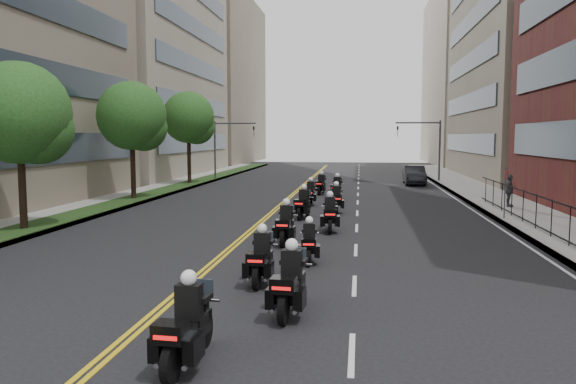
% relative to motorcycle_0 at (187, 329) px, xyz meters
% --- Properties ---
extents(ground, '(160.00, 160.00, 0.00)m').
position_rel_motorcycle_0_xyz_m(ground, '(-0.22, 0.95, -0.69)').
color(ground, black).
rests_on(ground, ground).
extents(sidewalk_right, '(4.00, 90.00, 0.15)m').
position_rel_motorcycle_0_xyz_m(sidewalk_right, '(11.78, 25.95, -0.62)').
color(sidewalk_right, gray).
rests_on(sidewalk_right, ground).
extents(sidewalk_left, '(4.00, 90.00, 0.15)m').
position_rel_motorcycle_0_xyz_m(sidewalk_left, '(-12.22, 25.95, -0.62)').
color(sidewalk_left, gray).
rests_on(sidewalk_left, ground).
extents(grass_strip, '(2.00, 90.00, 0.04)m').
position_rel_motorcycle_0_xyz_m(grass_strip, '(-11.42, 25.95, -0.52)').
color(grass_strip, '#1C3513').
rests_on(grass_strip, sidewalk_left).
extents(building_right_tan, '(15.11, 28.00, 30.00)m').
position_rel_motorcycle_0_xyz_m(building_right_tan, '(21.26, 48.95, 14.31)').
color(building_right_tan, '#796C58').
rests_on(building_right_tan, ground).
extents(building_right_far, '(15.00, 28.00, 26.00)m').
position_rel_motorcycle_0_xyz_m(building_right_far, '(21.28, 78.95, 12.31)').
color(building_right_far, gray).
rests_on(building_right_far, ground).
extents(building_left_mid, '(16.11, 28.00, 34.00)m').
position_rel_motorcycle_0_xyz_m(building_left_mid, '(-22.20, 48.95, 16.31)').
color(building_left_mid, gray).
rests_on(building_left_mid, ground).
extents(building_left_far, '(16.00, 28.00, 26.00)m').
position_rel_motorcycle_0_xyz_m(building_left_far, '(-22.22, 78.95, 12.31)').
color(building_left_far, '#796C58').
rests_on(building_left_far, ground).
extents(iron_fence, '(0.05, 28.00, 1.50)m').
position_rel_motorcycle_0_xyz_m(iron_fence, '(10.78, 12.95, 0.21)').
color(iron_fence, black).
rests_on(iron_fence, sidewalk_right).
extents(street_trees, '(4.40, 38.40, 7.98)m').
position_rel_motorcycle_0_xyz_m(street_trees, '(-11.27, 19.55, 4.44)').
color(street_trees, black).
rests_on(street_trees, ground).
extents(traffic_signal_right, '(4.09, 0.20, 5.60)m').
position_rel_motorcycle_0_xyz_m(traffic_signal_right, '(9.32, 42.95, 3.00)').
color(traffic_signal_right, '#3F3F44').
rests_on(traffic_signal_right, ground).
extents(traffic_signal_left, '(4.09, 0.20, 5.60)m').
position_rel_motorcycle_0_xyz_m(traffic_signal_left, '(-9.76, 42.95, 3.00)').
color(traffic_signal_left, '#3F3F44').
rests_on(traffic_signal_left, ground).
extents(motorcycle_0, '(0.60, 2.39, 1.76)m').
position_rel_motorcycle_0_xyz_m(motorcycle_0, '(0.00, 0.00, 0.00)').
color(motorcycle_0, black).
rests_on(motorcycle_0, ground).
extents(motorcycle_1, '(0.64, 2.43, 1.79)m').
position_rel_motorcycle_0_xyz_m(motorcycle_1, '(1.51, 3.18, 0.01)').
color(motorcycle_1, black).
rests_on(motorcycle_1, ground).
extents(motorcycle_2, '(0.53, 2.31, 1.70)m').
position_rel_motorcycle_0_xyz_m(motorcycle_2, '(0.34, 5.88, -0.02)').
color(motorcycle_2, black).
rests_on(motorcycle_2, ground).
extents(motorcycle_3, '(0.52, 2.07, 1.52)m').
position_rel_motorcycle_0_xyz_m(motorcycle_3, '(1.44, 8.75, -0.09)').
color(motorcycle_3, black).
rests_on(motorcycle_3, ground).
extents(motorcycle_4, '(0.55, 2.41, 1.78)m').
position_rel_motorcycle_0_xyz_m(motorcycle_4, '(0.26, 11.77, 0.01)').
color(motorcycle_4, black).
rests_on(motorcycle_4, ground).
extents(motorcycle_5, '(0.61, 2.42, 1.78)m').
position_rel_motorcycle_0_xyz_m(motorcycle_5, '(1.81, 14.88, 0.01)').
color(motorcycle_5, black).
rests_on(motorcycle_5, ground).
extents(motorcycle_6, '(0.72, 2.35, 1.74)m').
position_rel_motorcycle_0_xyz_m(motorcycle_6, '(0.25, 18.66, -0.01)').
color(motorcycle_6, black).
rests_on(motorcycle_6, ground).
extents(motorcycle_7, '(0.61, 2.32, 1.71)m').
position_rel_motorcycle_0_xyz_m(motorcycle_7, '(1.82, 21.16, -0.02)').
color(motorcycle_7, black).
rests_on(motorcycle_7, ground).
extents(motorcycle_8, '(0.53, 2.29, 1.69)m').
position_rel_motorcycle_0_xyz_m(motorcycle_8, '(0.12, 24.23, -0.03)').
color(motorcycle_8, black).
rests_on(motorcycle_8, ground).
extents(motorcycle_9, '(0.68, 2.40, 1.77)m').
position_rel_motorcycle_0_xyz_m(motorcycle_9, '(1.61, 27.15, 0.01)').
color(motorcycle_9, black).
rests_on(motorcycle_9, ground).
extents(motorcycle_10, '(0.66, 2.25, 1.67)m').
position_rel_motorcycle_0_xyz_m(motorcycle_10, '(0.33, 30.70, -0.04)').
color(motorcycle_10, black).
rests_on(motorcycle_10, ground).
extents(parked_sedan, '(1.74, 4.93, 1.62)m').
position_rel_motorcycle_0_xyz_m(parked_sedan, '(7.78, 39.91, 0.12)').
color(parked_sedan, black).
rests_on(parked_sedan, ground).
extents(pedestrian_c, '(0.85, 1.17, 1.84)m').
position_rel_motorcycle_0_xyz_m(pedestrian_c, '(11.60, 23.72, 0.37)').
color(pedestrian_c, '#44444C').
rests_on(pedestrian_c, sidewalk_right).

